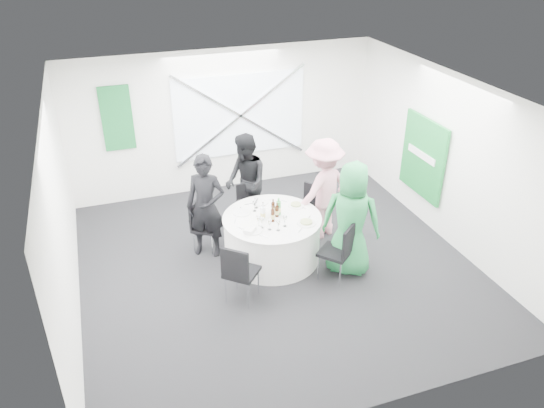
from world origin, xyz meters
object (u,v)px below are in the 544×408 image
object	(u,v)px
chair_back_left	(201,223)
chair_front_right	(341,248)
chair_back	(249,204)
person_man_back_left	(206,207)
chair_back_right	(310,204)
person_woman_pink	(323,189)
chair_front_left	(239,270)
person_man_back	(246,182)
person_woman_green	(351,219)
clear_water_bottle	(263,214)
green_water_bottle	(279,208)
banquet_table	(272,238)

from	to	relation	value
chair_back_left	chair_front_right	xyz separation A→B (m)	(1.78, -1.54, 0.07)
chair_back	person_man_back_left	xyz separation A→B (m)	(-0.86, -0.52, 0.37)
chair_back_right	person_man_back_left	size ratio (longest dim) A/B	0.48
chair_back	person_woman_pink	distance (m)	1.34
chair_front_right	chair_front_left	size ratio (longest dim) A/B	0.99
person_man_back_left	chair_back_right	bearing A→B (deg)	32.82
chair_back_left	person_man_back	size ratio (longest dim) A/B	0.49
chair_front_right	person_woman_green	bearing A→B (deg)	176.85
chair_back	person_woman_green	xyz separation A→B (m)	(1.09, -1.71, 0.42)
chair_front_right	person_woman_green	world-z (taller)	person_woman_green
person_man_back_left	clear_water_bottle	world-z (taller)	person_man_back_left
chair_back	person_man_back_left	distance (m)	1.07
chair_back_right	clear_water_bottle	world-z (taller)	clear_water_bottle
person_man_back	person_woman_green	bearing A→B (deg)	26.66
chair_back_right	chair_front_right	xyz separation A→B (m)	(-0.15, -1.54, 0.07)
chair_back	person_woman_green	bearing A→B (deg)	-61.81
person_man_back	clear_water_bottle	bearing A→B (deg)	-7.68
chair_back_left	chair_front_left	xyz separation A→B (m)	(0.20, -1.56, 0.08)
chair_back_left	chair_back_right	xyz separation A→B (m)	(1.93, -0.00, -0.00)
person_woman_green	clear_water_bottle	bearing A→B (deg)	4.36
chair_front_left	person_man_back	distance (m)	2.20
chair_back_left	green_water_bottle	distance (m)	1.34
banquet_table	chair_front_left	world-z (taller)	chair_front_left
person_woman_pink	clear_water_bottle	distance (m)	1.29
person_man_back	chair_back	bearing A→B (deg)	-2.51
chair_front_right	person_woman_pink	bearing A→B (deg)	-143.58
green_water_bottle	chair_front_left	bearing A→B (deg)	-134.21
chair_front_right	person_man_back	world-z (taller)	person_man_back
chair_back	person_man_back	xyz separation A→B (m)	(-0.00, 0.13, 0.36)
person_woman_pink	banquet_table	bearing A→B (deg)	0.00
chair_front_right	clear_water_bottle	world-z (taller)	clear_water_bottle
banquet_table	chair_front_right	distance (m)	1.19
green_water_bottle	banquet_table	bearing A→B (deg)	-156.55
chair_front_left	person_man_back_left	size ratio (longest dim) A/B	0.55
person_woman_green	clear_water_bottle	xyz separation A→B (m)	(-1.17, 0.68, -0.04)
person_man_back_left	green_water_bottle	bearing A→B (deg)	5.46
chair_back	chair_back_left	world-z (taller)	chair_back
clear_water_bottle	person_man_back	bearing A→B (deg)	86.34
chair_front_right	chair_front_left	bearing A→B (deg)	-40.32
chair_front_left	banquet_table	bearing A→B (deg)	-90.00
chair_back_left	clear_water_bottle	distance (m)	1.15
chair_back	person_woman_green	size ratio (longest dim) A/B	0.47
banquet_table	person_man_back	bearing A→B (deg)	94.02
person_man_back_left	green_water_bottle	distance (m)	1.15
chair_back	chair_front_left	world-z (taller)	chair_front_left
chair_back_left	chair_back_right	bearing A→B (deg)	-56.98
person_man_back_left	person_woman_pink	bearing A→B (deg)	25.69
chair_back	green_water_bottle	xyz separation A→B (m)	(0.21, -0.96, 0.38)
person_woman_pink	chair_back_right	bearing A→B (deg)	-81.96
green_water_bottle	chair_front_right	bearing A→B (deg)	-55.51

